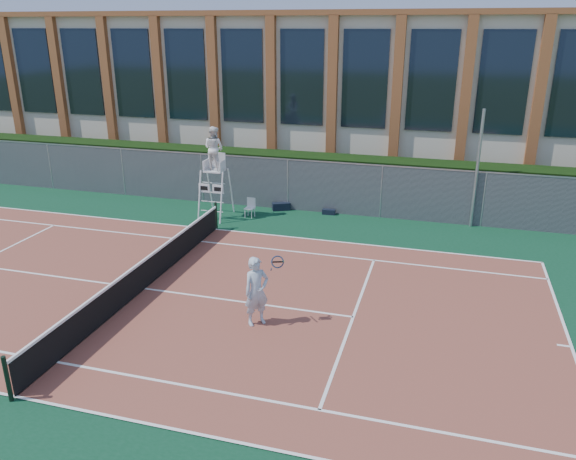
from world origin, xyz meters
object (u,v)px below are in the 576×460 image
(umpire_chair, at_px, (214,151))
(tennis_player, at_px, (257,291))
(plastic_chair, at_px, (250,206))
(steel_pole, at_px, (477,170))

(umpire_chair, xyz_separation_m, tennis_player, (4.57, -8.09, -1.81))
(tennis_player, bearing_deg, plastic_chair, 110.76)
(umpire_chair, bearing_deg, tennis_player, -60.52)
(steel_pole, height_order, tennis_player, steel_pole)
(steel_pole, bearing_deg, tennis_player, -120.08)
(steel_pole, height_order, plastic_chair, steel_pole)
(steel_pole, relative_size, umpire_chair, 1.21)
(steel_pole, xyz_separation_m, tennis_player, (-5.64, -9.74, -1.34))
(steel_pole, bearing_deg, plastic_chair, -171.59)
(plastic_chair, bearing_deg, steel_pole, 8.41)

